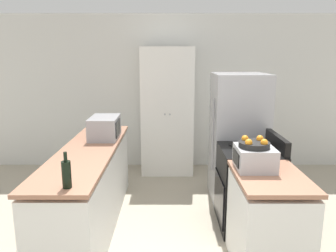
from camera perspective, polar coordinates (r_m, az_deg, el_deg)
The scene contains 10 objects.
wall_back at distance 5.67m, azimuth 0.02°, elevation 5.86°, with size 7.00×0.06×2.60m.
counter_left at distance 3.88m, azimuth -13.50°, elevation -10.65°, with size 0.60×2.43×0.91m.
counter_right at distance 3.19m, azimuth 16.87°, elevation -16.15°, with size 0.60×0.84×0.91m.
pantry_cabinet at distance 5.38m, azimuth -0.10°, elevation 2.60°, with size 0.84×0.60×2.06m.
stove at distance 3.88m, azimuth 13.81°, elevation -10.33°, with size 0.66×0.71×1.07m.
refrigerator at distance 4.47m, azimuth 12.06°, elevation -2.02°, with size 0.71×0.74×1.70m.
microwave at distance 4.15m, azimuth -10.95°, elevation -0.26°, with size 0.35×0.52×0.27m.
wine_bottle at distance 2.68m, azimuth -17.29°, elevation -7.93°, with size 0.07×0.07×0.29m.
toaster_oven at distance 3.08m, azimuth 14.82°, elevation -5.40°, with size 0.34×0.36×0.21m.
fruit_bowl at distance 3.03m, azimuth 14.77°, elevation -3.00°, with size 0.28×0.28×0.09m.
Camera 1 is at (0.00, -2.16, 1.93)m, focal length 35.00 mm.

